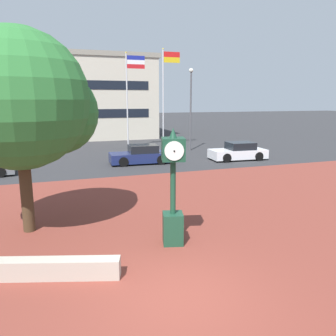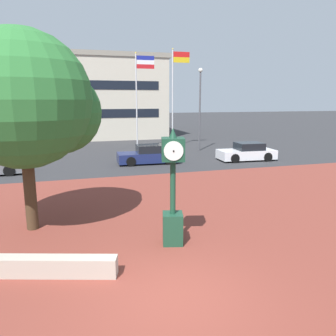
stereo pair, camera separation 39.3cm
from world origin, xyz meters
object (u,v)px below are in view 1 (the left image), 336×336
Objects in this scene: flagpole_primary at (129,92)px; civic_building at (43,97)px; car_street_near at (141,155)px; street_lamp_post at (191,101)px; flagpole_secondary at (165,90)px; street_clock at (173,191)px; plaza_tree at (27,103)px; car_street_mid at (238,152)px.

civic_building reaches higher than flagpole_primary.
car_street_near is 20.63m from civic_building.
civic_building is 3.56× the size of street_lamp_post.
street_clock is at bearing -107.61° from flagpole_secondary.
civic_building is (-6.47, 19.17, 4.02)m from car_street_near.
plaza_tree reaches higher than car_street_mid.
car_street_near is at bearing -140.55° from street_lamp_post.
flagpole_secondary is (-3.06, 7.82, 4.56)m from car_street_mid.
car_street_near is 9.28m from flagpole_secondary.
car_street_mid is 0.17× the size of civic_building.
civic_building is at bearing 130.84° from flagpole_secondary.
flagpole_secondary reaches higher than street_clock.
plaza_tree is 19.12m from street_lamp_post.
flagpole_secondary is 3.00m from street_lamp_post.
street_clock is 20.58m from flagpole_primary.
civic_building is 18.92m from street_lamp_post.
flagpole_primary is 14.20m from civic_building.
flagpole_primary is 1.20× the size of street_lamp_post.
flagpole_secondary is 1.27× the size of street_lamp_post.
plaza_tree is at bearing -120.74° from flagpole_secondary.
plaza_tree is 18.85m from flagpole_primary.
flagpole_secondary is 16.10m from civic_building.
street_lamp_post is at bearing -50.56° from civic_building.
flagpole_primary reaches higher than car_street_mid.
street_lamp_post is at bearing 19.63° from car_street_mid.
car_street_near is (2.32, 13.08, -1.11)m from street_clock.
plaza_tree reaches higher than car_street_near.
civic_building is (-7.29, 12.18, -0.38)m from flagpole_primary.
civic_building is (-0.16, 29.61, 0.36)m from plaza_tree.
car_street_mid is 0.48× the size of flagpole_secondary.
plaza_tree is 0.27× the size of civic_building.
civic_building is at bearing 37.53° from car_street_mid.
car_street_near is at bearing -71.35° from civic_building.
car_street_near is 0.51× the size of flagpole_primary.
plaza_tree is at bearing 151.30° from car_street_near.
civic_building is at bearing 120.91° from flagpole_primary.
street_clock is 15.51m from car_street_mid.
flagpole_primary is (-6.30, 7.82, 4.40)m from car_street_mid.
car_street_mid is (7.12, -0.82, 0.00)m from car_street_near.
flagpole_secondary is (3.24, 0.00, 0.15)m from flagpole_primary.
flagpole_primary is at bearing -4.22° from car_street_near.
flagpole_secondary is at bearing 86.65° from street_clock.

